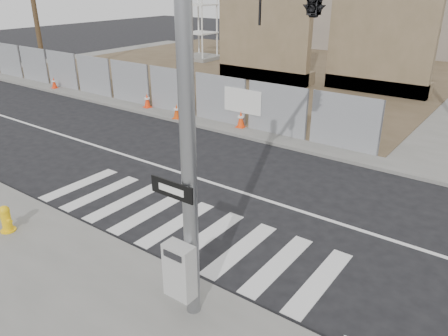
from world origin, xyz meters
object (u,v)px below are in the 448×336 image
Objects in this scene: signal_pole at (279,38)px; traffic_cone_c at (177,111)px; fire_hydrant at (6,219)px; traffic_cone_b at (147,101)px; traffic_cone_d at (241,119)px; traffic_cone_a at (54,83)px.

signal_pole reaches higher than traffic_cone_c.
traffic_cone_c is at bearing 106.46° from fire_hydrant.
traffic_cone_c is at bearing -12.44° from traffic_cone_b.
traffic_cone_d is (5.39, 0.12, 0.01)m from traffic_cone_b.
fire_hydrant reaches higher than traffic_cone_b.
signal_pole is 13.54m from traffic_cone_b.
traffic_cone_c is (-8.51, 6.27, -4.34)m from signal_pole.
traffic_cone_c reaches higher than traffic_cone_a.
traffic_cone_b is (-10.89, 6.79, -4.33)m from signal_pole.
signal_pole is 7.72m from fire_hydrant.
signal_pole reaches higher than fire_hydrant.
fire_hydrant is 10.04m from traffic_cone_c.
traffic_cone_b is 1.04× the size of traffic_cone_c.
traffic_cone_c is 0.95× the size of traffic_cone_d.
traffic_cone_a is at bearing 140.89° from fire_hydrant.
traffic_cone_b is at bearing 117.06° from fire_hydrant.
traffic_cone_d is at bearing 89.00° from fire_hydrant.
fire_hydrant reaches higher than traffic_cone_c.
traffic_cone_d is at bearing 1.57° from traffic_cone_a.
signal_pole is at bearing -19.92° from traffic_cone_a.
traffic_cone_b is at bearing 167.56° from traffic_cone_c.
traffic_cone_d is at bearing 12.10° from traffic_cone_c.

